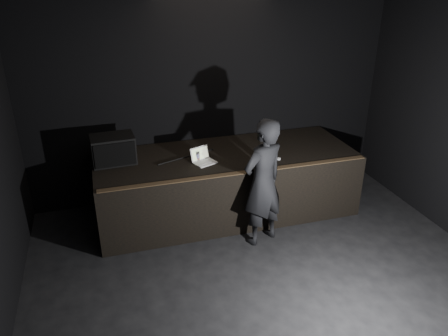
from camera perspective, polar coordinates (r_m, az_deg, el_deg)
The scene contains 11 objects.
ground at distance 5.18m, azimuth 9.64°, elevation -20.27°, with size 7.00×7.00×0.00m, color black.
room_walls at distance 4.02m, azimuth 11.68°, elevation 0.56°, with size 6.10×7.10×3.52m.
stage_riser at distance 6.95m, azimuth 0.25°, elevation -1.95°, with size 4.00×1.50×1.00m, color black.
riser_lip at distance 6.12m, azimuth 2.19°, elevation -0.61°, with size 3.92×0.10×0.01m, color brown.
stage_monitor at distance 6.58m, azimuth -14.26°, elevation 2.37°, with size 0.64×0.48×0.41m.
cable at distance 6.64m, azimuth -4.94°, elevation 1.47°, with size 0.02×0.02×0.99m, color black.
laptop at distance 6.45m, azimuth -2.79°, elevation 1.25°, with size 0.39×0.37×0.21m.
beer_can at distance 6.47m, azimuth -3.50°, elevation 1.57°, with size 0.07×0.07×0.16m.
plastic_cup at distance 7.04m, azimuth 5.03°, elevation 3.16°, with size 0.07×0.07×0.09m, color white.
wii_remote at distance 6.61m, azimuth 6.68°, elevation 1.32°, with size 0.04×0.17×0.03m, color white.
person at distance 6.03m, azimuth 5.09°, elevation -1.93°, with size 0.68×0.44×1.86m, color black.
Camera 1 is at (-1.81, -3.20, 3.65)m, focal length 35.00 mm.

